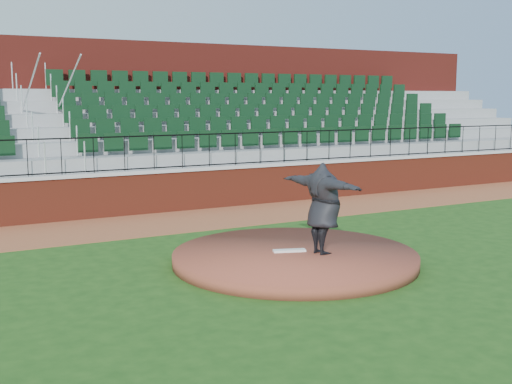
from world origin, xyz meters
The scene contains 10 objects.
ground centered at (0.00, 0.00, 0.00)m, with size 90.00×90.00×0.00m, color #1D4413.
warning_track centered at (0.00, 5.40, 0.01)m, with size 34.00×3.20×0.01m, color brown.
field_wall centered at (0.00, 7.00, 0.60)m, with size 34.00×0.35×1.20m, color maroon.
wall_cap centered at (0.00, 7.00, 1.25)m, with size 34.00×0.45×0.10m, color #B7B7B7.
wall_railing centered at (0.00, 7.00, 1.80)m, with size 34.00×0.05×1.00m, color black, non-canonical shape.
seating_stands centered at (0.00, 9.72, 2.30)m, with size 34.00×5.10×4.60m, color gray, non-canonical shape.
concourse_wall centered at (0.00, 12.52, 2.75)m, with size 34.00×0.50×5.50m, color maroon.
pitchers_mound centered at (0.03, -0.12, 0.12)m, with size 5.08×5.08×0.25m, color brown.
pitching_rubber centered at (-0.06, -0.06, 0.27)m, with size 0.68×0.17×0.05m, color white.
pitcher centered at (0.46, -0.52, 1.19)m, with size 2.31×0.63×1.88m, color black.
Camera 1 is at (-6.97, -11.32, 3.44)m, focal length 45.68 mm.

